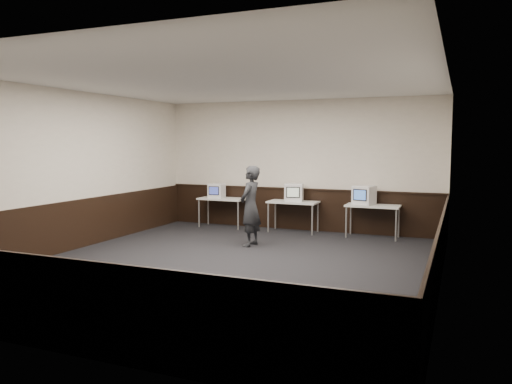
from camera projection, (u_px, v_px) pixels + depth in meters
floor at (229, 265)px, 8.78m from camera, size 8.00×8.00×0.00m
ceiling at (228, 81)px, 8.47m from camera, size 8.00×8.00×0.00m
back_wall at (298, 165)px, 12.31m from camera, size 7.00×0.00×7.00m
front_wall at (54, 198)px, 4.95m from camera, size 7.00×0.00×7.00m
left_wall at (70, 171)px, 9.96m from camera, size 0.00×8.00×8.00m
right_wall at (444, 181)px, 7.30m from camera, size 0.00×8.00×8.00m
wainscot_back at (298, 210)px, 12.40m from camera, size 6.98×0.04×1.00m
wainscot_front at (60, 305)px, 5.07m from camera, size 6.98×0.04×1.00m
wainscot_left at (73, 225)px, 10.06m from camera, size 0.04×7.98×1.00m
wainscot_right at (440, 254)px, 7.41m from camera, size 0.04×7.98×1.00m
wainscot_rail at (298, 189)px, 12.33m from camera, size 6.98×0.06×0.04m
desk_left at (223, 201)px, 12.75m from camera, size 1.20×0.60×0.75m
desk_center at (293, 204)px, 12.03m from camera, size 1.20×0.60×0.75m
desk_right at (373, 208)px, 11.31m from camera, size 1.20×0.60×0.75m
emac_left at (217, 191)px, 12.77m from camera, size 0.40×0.42×0.37m
emac_center at (294, 192)px, 12.01m from camera, size 0.51×0.53×0.43m
emac_right at (364, 195)px, 11.36m from camera, size 0.53×0.54×0.43m
person at (250, 206)px, 10.38m from camera, size 0.43×0.63×1.68m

